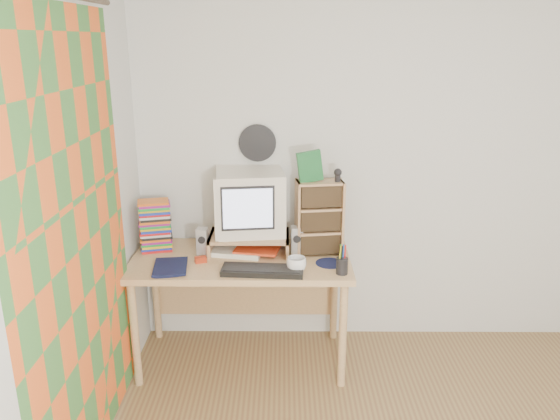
{
  "coord_description": "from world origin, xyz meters",
  "views": [
    {
      "loc": [
        -0.76,
        -1.87,
        2.1
      ],
      "look_at": [
        -0.78,
        1.33,
        1.09
      ],
      "focal_mm": 35.0,
      "sensor_mm": 36.0,
      "label": 1
    }
  ],
  "objects_px": {
    "crt_monitor": "(249,203)",
    "cd_rack": "(319,218)",
    "dvd_stack": "(156,230)",
    "keyboard": "(262,270)",
    "desk": "(242,273)",
    "mug": "(296,265)",
    "diary": "(153,266)"
  },
  "relations": [
    {
      "from": "desk",
      "to": "cd_rack",
      "type": "height_order",
      "value": "cd_rack"
    },
    {
      "from": "dvd_stack",
      "to": "desk",
      "type": "bearing_deg",
      "value": -20.65
    },
    {
      "from": "desk",
      "to": "keyboard",
      "type": "relative_size",
      "value": 2.85
    },
    {
      "from": "crt_monitor",
      "to": "mug",
      "type": "relative_size",
      "value": 3.62
    },
    {
      "from": "keyboard",
      "to": "mug",
      "type": "relative_size",
      "value": 4.13
    },
    {
      "from": "dvd_stack",
      "to": "mug",
      "type": "height_order",
      "value": "dvd_stack"
    },
    {
      "from": "mug",
      "to": "diary",
      "type": "height_order",
      "value": "mug"
    },
    {
      "from": "cd_rack",
      "to": "desk",
      "type": "bearing_deg",
      "value": 173.44
    },
    {
      "from": "desk",
      "to": "dvd_stack",
      "type": "relative_size",
      "value": 5.02
    },
    {
      "from": "keyboard",
      "to": "mug",
      "type": "bearing_deg",
      "value": 8.81
    },
    {
      "from": "dvd_stack",
      "to": "cd_rack",
      "type": "height_order",
      "value": "cd_rack"
    },
    {
      "from": "diary",
      "to": "crt_monitor",
      "type": "bearing_deg",
      "value": 24.29
    },
    {
      "from": "mug",
      "to": "diary",
      "type": "bearing_deg",
      "value": 178.14
    },
    {
      "from": "desk",
      "to": "dvd_stack",
      "type": "bearing_deg",
      "value": 173.29
    },
    {
      "from": "desk",
      "to": "crt_monitor",
      "type": "relative_size",
      "value": 3.26
    },
    {
      "from": "desk",
      "to": "crt_monitor",
      "type": "height_order",
      "value": "crt_monitor"
    },
    {
      "from": "desk",
      "to": "cd_rack",
      "type": "distance_m",
      "value": 0.63
    },
    {
      "from": "crt_monitor",
      "to": "cd_rack",
      "type": "distance_m",
      "value": 0.46
    },
    {
      "from": "crt_monitor",
      "to": "cd_rack",
      "type": "relative_size",
      "value": 0.88
    },
    {
      "from": "crt_monitor",
      "to": "keyboard",
      "type": "height_order",
      "value": "crt_monitor"
    },
    {
      "from": "desk",
      "to": "mug",
      "type": "height_order",
      "value": "mug"
    },
    {
      "from": "desk",
      "to": "cd_rack",
      "type": "xyz_separation_m",
      "value": [
        0.5,
        0.01,
        0.38
      ]
    },
    {
      "from": "cd_rack",
      "to": "mug",
      "type": "xyz_separation_m",
      "value": [
        -0.15,
        -0.3,
        -0.2
      ]
    },
    {
      "from": "keyboard",
      "to": "diary",
      "type": "bearing_deg",
      "value": -179.72
    },
    {
      "from": "keyboard",
      "to": "cd_rack",
      "type": "bearing_deg",
      "value": 45.89
    },
    {
      "from": "keyboard",
      "to": "mug",
      "type": "distance_m",
      "value": 0.21
    },
    {
      "from": "mug",
      "to": "keyboard",
      "type": "bearing_deg",
      "value": -175.33
    },
    {
      "from": "dvd_stack",
      "to": "cd_rack",
      "type": "relative_size",
      "value": 0.57
    },
    {
      "from": "keyboard",
      "to": "cd_rack",
      "type": "xyz_separation_m",
      "value": [
        0.35,
        0.32,
        0.23
      ]
    },
    {
      "from": "crt_monitor",
      "to": "diary",
      "type": "relative_size",
      "value": 1.75
    },
    {
      "from": "desk",
      "to": "cd_rack",
      "type": "relative_size",
      "value": 2.86
    },
    {
      "from": "desk",
      "to": "mug",
      "type": "distance_m",
      "value": 0.49
    }
  ]
}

